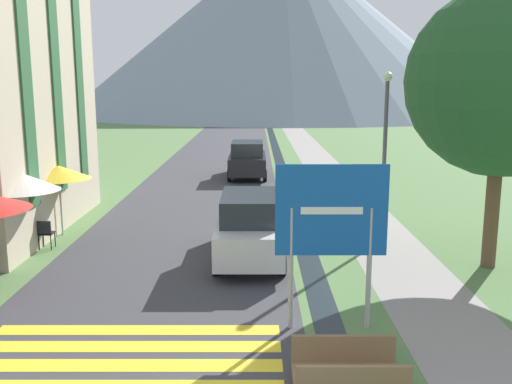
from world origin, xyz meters
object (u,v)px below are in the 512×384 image
object	(u,v)px
parked_car_far	(247,159)
cafe_chair_far_left	(45,232)
cafe_umbrella_rear_yellow	(58,172)
road_sign	(331,222)
footbridge	(347,375)
parked_car_near	(249,226)
cafe_umbrella_middle_white	(22,182)
streetlamp	(385,143)
tree_by_path	(502,82)

from	to	relation	value
parked_car_far	cafe_chair_far_left	distance (m)	13.86
parked_car_far	cafe_umbrella_rear_yellow	xyz separation A→B (m)	(-5.65, -11.10, 1.07)
road_sign	cafe_umbrella_rear_yellow	xyz separation A→B (m)	(-7.50, 6.94, -0.13)
cafe_umbrella_rear_yellow	road_sign	bearing A→B (deg)	-42.74
footbridge	cafe_chair_far_left	size ratio (longest dim) A/B	2.00
parked_car_near	parked_car_far	bearing A→B (deg)	91.12
cafe_umbrella_middle_white	cafe_umbrella_rear_yellow	size ratio (longest dim) A/B	1.06
parked_car_far	streetlamp	size ratio (longest dim) A/B	0.84
road_sign	parked_car_far	size ratio (longest dim) A/B	0.76
cafe_umbrella_rear_yellow	tree_by_path	distance (m)	12.82
road_sign	cafe_umbrella_middle_white	distance (m)	8.93
parked_car_near	road_sign	bearing A→B (deg)	-70.30
parked_car_near	footbridge	bearing A→B (deg)	-76.53
footbridge	cafe_chair_far_left	distance (m)	10.66
tree_by_path	parked_car_near	bearing A→B (deg)	174.14
road_sign	parked_car_near	size ratio (longest dim) A/B	0.73
parked_car_far	cafe_umbrella_rear_yellow	world-z (taller)	cafe_umbrella_rear_yellow
footbridge	tree_by_path	distance (m)	8.83
footbridge	cafe_umbrella_rear_yellow	distance (m)	12.00
footbridge	parked_car_far	world-z (taller)	parked_car_far
parked_car_far	cafe_chair_far_left	bearing A→B (deg)	-113.80
footbridge	parked_car_far	size ratio (longest dim) A/B	0.40
cafe_chair_far_left	footbridge	bearing A→B (deg)	-40.33
cafe_umbrella_middle_white	tree_by_path	size ratio (longest dim) A/B	0.33
road_sign	tree_by_path	xyz separation A→B (m)	(4.62, 3.79, 2.61)
cafe_chair_far_left	streetlamp	world-z (taller)	streetlamp
cafe_chair_far_left	cafe_umbrella_middle_white	world-z (taller)	cafe_umbrella_middle_white
footbridge	streetlamp	xyz separation A→B (m)	(2.34, 8.44, 2.76)
cafe_chair_far_left	cafe_umbrella_rear_yellow	xyz separation A→B (m)	(-0.06, 1.58, 1.47)
road_sign	cafe_umbrella_middle_white	bearing A→B (deg)	149.22
parked_car_near	tree_by_path	size ratio (longest dim) A/B	0.62
road_sign	streetlamp	world-z (taller)	streetlamp
cafe_chair_far_left	streetlamp	size ratio (longest dim) A/B	0.17
footbridge	cafe_umbrella_rear_yellow	bearing A→B (deg)	129.30
road_sign	cafe_chair_far_left	distance (m)	9.31
parked_car_far	tree_by_path	bearing A→B (deg)	-65.55
streetlamp	cafe_umbrella_rear_yellow	bearing A→B (deg)	175.66
parked_car_far	footbridge	bearing A→B (deg)	-84.75
road_sign	tree_by_path	distance (m)	6.53
cafe_chair_far_left	cafe_umbrella_middle_white	bearing A→B (deg)	-101.00
parked_car_far	cafe_umbrella_middle_white	size ratio (longest dim) A/B	1.81
cafe_umbrella_rear_yellow	streetlamp	distance (m)	9.94
footbridge	parked_car_far	bearing A→B (deg)	95.25
road_sign	streetlamp	bearing A→B (deg)	69.18
parked_car_near	cafe_umbrella_rear_yellow	xyz separation A→B (m)	(-5.92, 2.50, 1.07)
tree_by_path	cafe_umbrella_rear_yellow	bearing A→B (deg)	165.48
cafe_umbrella_rear_yellow	tree_by_path	bearing A→B (deg)	-14.52
cafe_chair_far_left	cafe_umbrella_middle_white	distance (m)	1.78
parked_car_far	streetlamp	world-z (taller)	streetlamp
parked_car_far	cafe_chair_far_left	size ratio (longest dim) A/B	4.97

